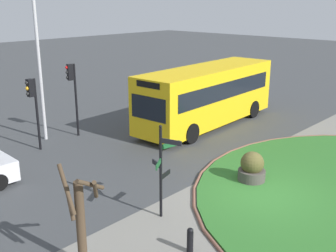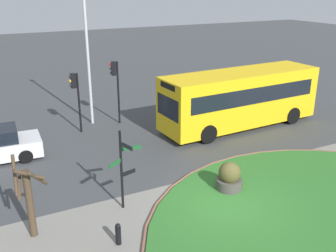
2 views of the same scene
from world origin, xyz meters
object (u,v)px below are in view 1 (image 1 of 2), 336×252
lamppost_tall (37,45)px  planter_near_signpost (252,169)px  signpost_directional (162,166)px  traffic_light_near (33,98)px  traffic_light_far (72,84)px  bollard_foreground (190,240)px  bus_yellow (207,95)px  street_tree_bare (81,216)px

lamppost_tall → planter_near_signpost: lamppost_tall is taller
signpost_directional → traffic_light_near: traffic_light_near is taller
traffic_light_far → signpost_directional: bearing=85.8°
bollard_foreground → lamppost_tall: size_ratio=0.09×
bollard_foreground → bus_yellow: size_ratio=0.08×
planter_near_signpost → street_tree_bare: bearing=176.8°
lamppost_tall → street_tree_bare: lamppost_tall is taller
bollard_foreground → bus_yellow: bearing=35.6°
traffic_light_near → street_tree_bare: (-3.75, -8.68, -0.99)m
traffic_light_near → traffic_light_far: bearing=-169.1°
signpost_directional → bollard_foreground: size_ratio=4.01×
traffic_light_far → street_tree_bare: (-6.17, -9.14, -1.24)m
bollard_foreground → traffic_light_near: (1.43, 10.32, 2.05)m
street_tree_bare → bus_yellow: bearing=24.1°
bollard_foreground → planter_near_signpost: bearing=13.6°
bus_yellow → traffic_light_far: (-6.06, 3.68, 0.97)m
bus_yellow → lamppost_tall: size_ratio=1.10×
lamppost_tall → bus_yellow: bearing=-30.6°
bus_yellow → street_tree_bare: bus_yellow is taller
lamppost_tall → street_tree_bare: 11.40m
lamppost_tall → traffic_light_far: bearing=-27.0°
lamppost_tall → signpost_directional: bearing=-99.7°
signpost_directional → bus_yellow: 10.38m
traffic_light_near → planter_near_signpost: (3.64, -9.09, -1.89)m
signpost_directional → planter_near_signpost: bearing=-9.3°
lamppost_tall → street_tree_bare: size_ratio=3.05×
planter_near_signpost → traffic_light_near: bearing=111.8°
bollard_foreground → traffic_light_far: (3.85, 10.78, 2.29)m
street_tree_bare → bollard_foreground: bearing=-35.3°
traffic_light_near → traffic_light_far: traffic_light_far is taller
traffic_light_near → street_tree_bare: traffic_light_near is taller
lamppost_tall → planter_near_signpost: size_ratio=7.10×
bollard_foreground → bus_yellow: (9.91, 7.10, 1.32)m
traffic_light_near → street_tree_bare: bearing=66.7°
signpost_directional → traffic_light_far: bearing=71.7°
traffic_light_far → planter_near_signpost: 9.87m
signpost_directional → traffic_light_far: (2.93, 8.88, 0.95)m
traffic_light_far → bus_yellow: bearing=162.7°
signpost_directional → bus_yellow: bus_yellow is taller
bollard_foreground → planter_near_signpost: 5.22m
signpost_directional → bus_yellow: size_ratio=0.32×
bollard_foreground → traffic_light_far: traffic_light_far is taller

